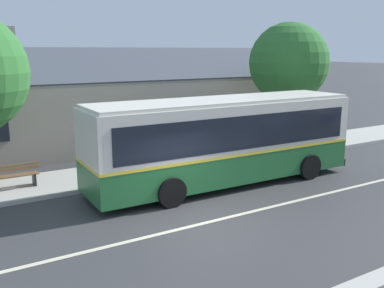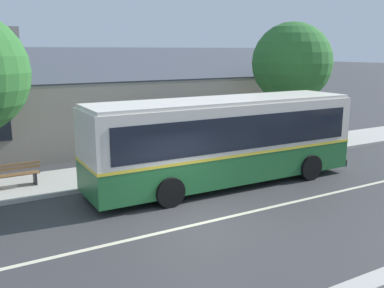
% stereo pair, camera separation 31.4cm
% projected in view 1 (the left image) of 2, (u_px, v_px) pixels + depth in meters
% --- Properties ---
extents(ground_plane, '(300.00, 300.00, 0.00)m').
position_uv_depth(ground_plane, '(202.00, 224.00, 12.58)').
color(ground_plane, '#38383A').
extents(sidewalk_far, '(60.00, 3.00, 0.15)m').
position_uv_depth(sidewalk_far, '(124.00, 173.00, 17.58)').
color(sidewalk_far, '#ADAAA3').
rests_on(sidewalk_far, ground).
extents(lane_divider_stripe, '(60.00, 0.16, 0.01)m').
position_uv_depth(lane_divider_stripe, '(202.00, 224.00, 12.58)').
color(lane_divider_stripe, beige).
rests_on(lane_divider_stripe, ground).
extents(community_building, '(20.62, 8.19, 6.18)m').
position_uv_depth(community_building, '(118.00, 106.00, 24.48)').
color(community_building, gray).
rests_on(community_building, ground).
extents(transit_bus, '(10.63, 2.87, 3.25)m').
position_uv_depth(transit_bus, '(224.00, 139.00, 16.05)').
color(transit_bus, '#236633').
rests_on(transit_bus, ground).
extents(bench_by_building, '(1.63, 0.51, 0.94)m').
position_uv_depth(bench_by_building, '(15.00, 177.00, 15.28)').
color(bench_by_building, brown).
rests_on(bench_by_building, sidewalk_far).
extents(street_tree_primary, '(4.12, 4.12, 6.43)m').
position_uv_depth(street_tree_primary, '(289.00, 63.00, 22.07)').
color(street_tree_primary, '#4C3828').
rests_on(street_tree_primary, ground).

